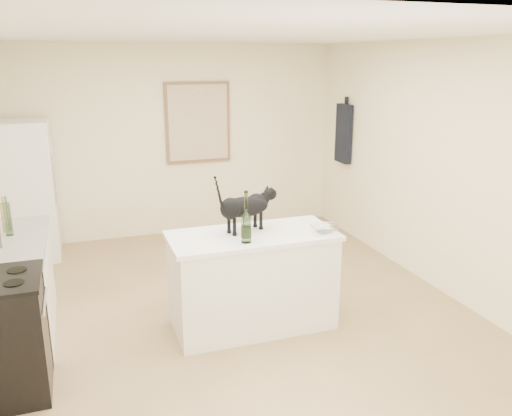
% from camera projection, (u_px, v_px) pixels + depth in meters
% --- Properties ---
extents(floor, '(5.50, 5.50, 0.00)m').
position_uv_depth(floor, '(236.00, 317.00, 5.10)').
color(floor, tan).
rests_on(floor, ground).
extents(ceiling, '(5.50, 5.50, 0.00)m').
position_uv_depth(ceiling, '(233.00, 34.00, 4.38)').
color(ceiling, white).
rests_on(ceiling, ground).
extents(wall_back, '(4.50, 0.00, 4.50)m').
position_uv_depth(wall_back, '(177.00, 141.00, 7.24)').
color(wall_back, '#F4E7BD').
rests_on(wall_back, ground).
extents(wall_front, '(4.50, 0.00, 4.50)m').
position_uv_depth(wall_front, '(422.00, 329.00, 2.24)').
color(wall_front, '#F4E7BD').
rests_on(wall_front, ground).
extents(wall_right, '(0.00, 5.50, 5.50)m').
position_uv_depth(wall_right, '(443.00, 169.00, 5.45)').
color(wall_right, '#F4E7BD').
rests_on(wall_right, ground).
extents(island_base, '(1.44, 0.67, 0.86)m').
position_uv_depth(island_base, '(253.00, 282.00, 4.83)').
color(island_base, white).
rests_on(island_base, floor).
extents(island_top, '(1.50, 0.70, 0.04)m').
position_uv_depth(island_top, '(253.00, 236.00, 4.71)').
color(island_top, white).
rests_on(island_top, island_base).
extents(left_cabinets, '(0.60, 1.40, 0.86)m').
position_uv_depth(left_cabinets, '(14.00, 291.00, 4.64)').
color(left_cabinets, white).
rests_on(left_cabinets, floor).
extents(left_countertop, '(0.62, 1.44, 0.04)m').
position_uv_depth(left_countertop, '(7.00, 243.00, 4.52)').
color(left_countertop, gray).
rests_on(left_countertop, left_cabinets).
extents(stove, '(0.60, 0.60, 0.90)m').
position_uv_depth(stove, '(2.00, 339.00, 3.82)').
color(stove, black).
rests_on(stove, floor).
extents(fridge, '(0.68, 0.68, 1.70)m').
position_uv_depth(fridge, '(25.00, 191.00, 6.39)').
color(fridge, white).
rests_on(fridge, floor).
extents(artwork_frame, '(0.90, 0.03, 1.10)m').
position_uv_depth(artwork_frame, '(198.00, 123.00, 7.24)').
color(artwork_frame, brown).
rests_on(artwork_frame, wall_back).
extents(artwork_canvas, '(0.82, 0.00, 1.02)m').
position_uv_depth(artwork_canvas, '(198.00, 123.00, 7.22)').
color(artwork_canvas, beige).
rests_on(artwork_canvas, wall_back).
extents(hanging_garment, '(0.08, 0.34, 0.80)m').
position_uv_depth(hanging_garment, '(344.00, 134.00, 7.26)').
color(hanging_garment, black).
rests_on(hanging_garment, wall_right).
extents(black_cat, '(0.61, 0.35, 0.41)m').
position_uv_depth(black_cat, '(244.00, 210.00, 4.71)').
color(black_cat, black).
rests_on(black_cat, island_top).
extents(wine_bottle, '(0.11, 0.11, 0.40)m').
position_uv_depth(wine_bottle, '(246.00, 220.00, 4.43)').
color(wine_bottle, '#305D25').
rests_on(wine_bottle, island_top).
extents(glass_bowl, '(0.26, 0.26, 0.06)m').
position_uv_depth(glass_bowl, '(324.00, 229.00, 4.73)').
color(glass_bowl, white).
rests_on(glass_bowl, island_top).
extents(fridge_paper, '(0.03, 0.14, 0.19)m').
position_uv_depth(fridge_paper, '(52.00, 154.00, 6.46)').
color(fridge_paper, silver).
rests_on(fridge_paper, fridge).
extents(counter_bottle_cluster, '(0.12, 0.49, 0.30)m').
position_uv_depth(counter_bottle_cluster, '(3.00, 223.00, 4.55)').
color(counter_bottle_cluster, '#1F591E').
rests_on(counter_bottle_cluster, left_countertop).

